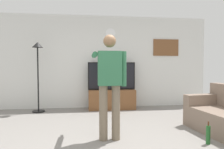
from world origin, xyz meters
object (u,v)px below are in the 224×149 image
object	(u,v)px
person_standing_nearer_lamp	(110,81)
television	(112,76)
framed_picture	(166,48)
beverage_bottle	(208,135)
tv_stand	(112,99)
floor_lamp	(38,62)
wall_clock	(111,33)

from	to	relation	value
person_standing_nearer_lamp	television	bearing A→B (deg)	82.11
framed_picture	beverage_bottle	world-z (taller)	framed_picture
person_standing_nearer_lamp	tv_stand	bearing A→B (deg)	81.96
tv_stand	person_standing_nearer_lamp	distance (m)	2.49
television	beverage_bottle	xyz separation A→B (m)	(1.19, -2.80, -0.79)
television	floor_lamp	xyz separation A→B (m)	(-1.99, -0.16, 0.39)
television	beverage_bottle	world-z (taller)	television
television	wall_clock	world-z (taller)	wall_clock
tv_stand	framed_picture	distance (m)	2.30
tv_stand	television	size ratio (longest dim) A/B	0.98
wall_clock	beverage_bottle	distance (m)	3.85
framed_picture	floor_lamp	world-z (taller)	framed_picture
floor_lamp	beverage_bottle	xyz separation A→B (m)	(3.18, -2.64, -1.18)
tv_stand	television	world-z (taller)	television
tv_stand	person_standing_nearer_lamp	size ratio (longest dim) A/B	0.75
wall_clock	person_standing_nearer_lamp	world-z (taller)	wall_clock
television	beverage_bottle	distance (m)	3.15
person_standing_nearer_lamp	framed_picture	bearing A→B (deg)	52.43
wall_clock	person_standing_nearer_lamp	xyz separation A→B (m)	(-0.33, -2.65, -1.20)
floor_lamp	person_standing_nearer_lamp	xyz separation A→B (m)	(1.66, -2.24, -0.34)
person_standing_nearer_lamp	beverage_bottle	world-z (taller)	person_standing_nearer_lamp
wall_clock	floor_lamp	size ratio (longest dim) A/B	0.16
tv_stand	floor_lamp	world-z (taller)	floor_lamp
framed_picture	beverage_bottle	distance (m)	3.50
television	framed_picture	bearing A→B (deg)	8.29
wall_clock	framed_picture	distance (m)	1.75
wall_clock	framed_picture	bearing A→B (deg)	0.17
wall_clock	beverage_bottle	size ratio (longest dim) A/B	0.80
television	person_standing_nearer_lamp	xyz separation A→B (m)	(-0.33, -2.40, 0.05)
tv_stand	person_standing_nearer_lamp	bearing A→B (deg)	-98.04
television	floor_lamp	distance (m)	2.04
framed_picture	wall_clock	bearing A→B (deg)	-179.83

